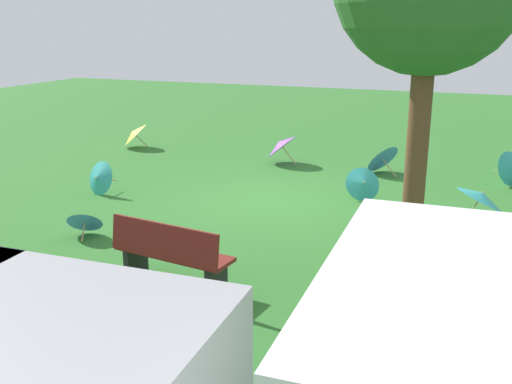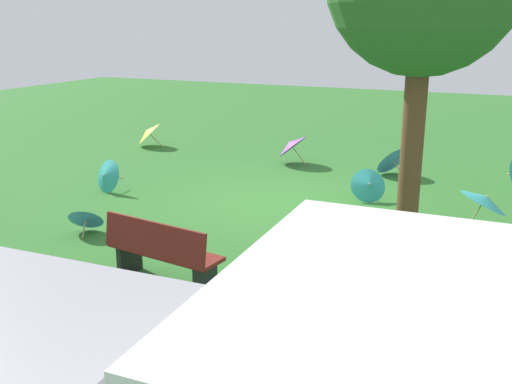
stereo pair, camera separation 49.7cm
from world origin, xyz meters
TOP-DOWN VIEW (x-y plane):
  - ground at (0.00, 0.00)m, footprint 40.00×40.00m
  - park_bench at (-0.08, 4.01)m, footprint 1.65×0.70m
  - parasol_purple_0 at (0.89, -3.03)m, footprint 0.78×0.86m
  - parasol_blue_0 at (2.12, 2.84)m, footprint 0.69×0.64m
  - parasol_teal_0 at (-3.68, 0.15)m, footprint 1.00×1.01m
  - parasol_teal_1 at (-1.57, -0.79)m, footprint 0.80×0.74m
  - parasol_blue_2 at (-1.53, -2.94)m, footprint 0.93×0.99m
  - parasol_teal_2 at (3.35, 0.79)m, footprint 0.74×0.66m
  - parasol_yellow_2 at (5.19, -3.34)m, footprint 0.95×1.01m

SIDE VIEW (x-z plane):
  - ground at x=0.00m, z-range 0.00..0.00m
  - parasol_blue_0 at x=2.12m, z-range 0.02..0.52m
  - parasol_teal_1 at x=-1.57m, z-range 0.00..0.64m
  - parasol_teal_2 at x=3.35m, z-range 0.00..0.68m
  - parasol_blue_2 at x=-1.53m, z-range 0.01..0.74m
  - parasol_yellow_2 at x=5.19m, z-range 0.04..0.76m
  - park_bench at x=-0.08m, z-range 0.01..0.92m
  - parasol_purple_0 at x=0.89m, z-range 0.08..0.87m
  - parasol_teal_0 at x=-3.68m, z-range 0.16..0.95m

